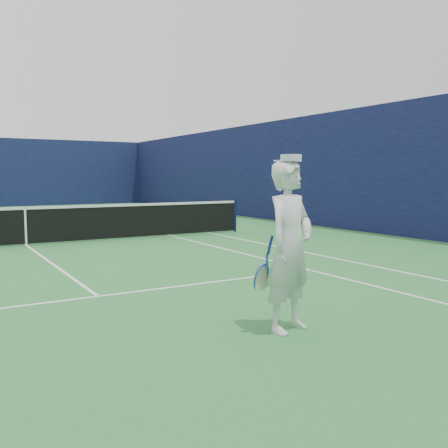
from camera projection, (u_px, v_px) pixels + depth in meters
name	position (u px, v px, depth m)	size (l,w,h in m)	color
ground	(26.00, 245.00, 12.97)	(80.00, 80.00, 0.00)	#2B7233
court_markings	(26.00, 245.00, 12.97)	(11.03, 23.83, 0.01)	white
windscreen_fence	(23.00, 168.00, 12.77)	(20.12, 36.12, 4.00)	#10173D
tennis_net	(25.00, 224.00, 12.91)	(12.88, 0.09, 1.07)	#141E4C
tennis_player	(290.00, 246.00, 5.76)	(0.90, 0.68, 2.05)	white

